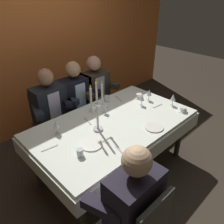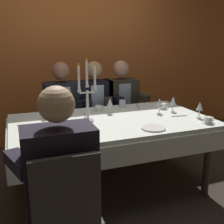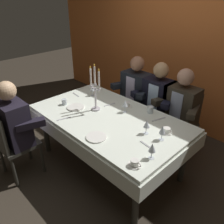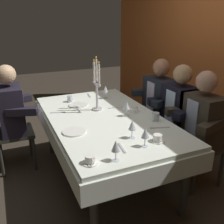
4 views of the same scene
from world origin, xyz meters
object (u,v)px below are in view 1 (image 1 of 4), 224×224
dining_table (114,130)px  wine_glass_4 (56,125)px  coffee_cup_0 (139,96)px  seated_diner_1 (50,105)px  wine_glass_2 (142,98)px  seated_diner_0 (134,202)px  coffee_cup_2 (183,110)px  candelabra (97,110)px  water_tumbler_0 (80,152)px  dinner_plate_0 (91,144)px  wine_glass_0 (105,105)px  coffee_cup_1 (93,110)px  wine_glass_3 (173,98)px  water_tumbler_1 (107,99)px  dinner_plate_1 (154,127)px  seated_diner_3 (94,89)px  seated_diner_2 (75,96)px  wine_glass_1 (149,93)px

dining_table → wine_glass_4: bearing=157.0°
coffee_cup_0 → seated_diner_1: 1.22m
wine_glass_2 → seated_diner_0: bearing=-142.7°
dining_table → coffee_cup_0: (0.69, 0.20, 0.15)m
coffee_cup_0 → coffee_cup_2: bearing=-81.0°
candelabra → water_tumbler_0: size_ratio=7.84×
seated_diner_1 → coffee_cup_2: bearing=-49.9°
dinner_plate_0 → wine_glass_0: (0.52, 0.37, 0.11)m
coffee_cup_1 → wine_glass_0: bearing=-58.2°
wine_glass_3 → coffee_cup_2: wine_glass_3 is taller
dining_table → seated_diner_1: 0.95m
wine_glass_0 → wine_glass_2: size_ratio=1.00×
dining_table → wine_glass_2: wine_glass_2 is taller
dining_table → water_tumbler_1: 0.55m
dinner_plate_1 → wine_glass_4: (-0.83, 0.65, 0.11)m
wine_glass_2 → seated_diner_3: 0.87m
dining_table → seated_diner_0: seated_diner_0 is taller
wine_glass_3 → water_tumbler_0: (-1.47, 0.05, -0.08)m
wine_glass_3 → coffee_cup_0: wine_glass_3 is taller
dinner_plate_0 → wine_glass_4: size_ratio=1.35×
water_tumbler_0 → seated_diner_2: bearing=56.1°
seated_diner_1 → seated_diner_2: (0.41, 0.00, 0.00)m
dinner_plate_1 → coffee_cup_0: size_ratio=1.62×
wine_glass_1 → seated_diner_0: (-1.38, -0.94, -0.12)m
dining_table → coffee_cup_2: coffee_cup_2 is taller
candelabra → wine_glass_1: candelabra is taller
dinner_plate_0 → wine_glass_1: size_ratio=1.35×
wine_glass_2 → wine_glass_3: 0.40m
dinner_plate_0 → wine_glass_2: bearing=10.3°
coffee_cup_1 → water_tumbler_0: bearing=-137.9°
dining_table → seated_diner_1: size_ratio=1.56×
dinner_plate_0 → coffee_cup_2: 1.28m
coffee_cup_0 → wine_glass_4: bearing=177.5°
water_tumbler_0 → wine_glass_4: bearing=85.0°
dining_table → wine_glass_2: bearing=3.4°
water_tumbler_0 → seated_diner_3: 1.54m
wine_glass_2 → coffee_cup_2: (0.25, -0.47, -0.09)m
seated_diner_0 → seated_diner_1: size_ratio=1.00×
wine_glass_4 → water_tumbler_1: (0.89, 0.18, -0.07)m
candelabra → water_tumbler_1: (0.53, 0.43, -0.20)m
coffee_cup_0 → coffee_cup_1: size_ratio=1.00×
seated_diner_3 → wine_glass_0: bearing=-120.7°
candelabra → coffee_cup_1: size_ratio=4.50×
wine_glass_3 → seated_diner_1: seated_diner_1 is taller
dining_table → water_tumbler_1: size_ratio=23.15×
dinner_plate_0 → water_tumbler_1: size_ratio=2.64×
coffee_cup_0 → seated_diner_2: 0.91m
candelabra → coffee_cup_0: 0.97m
wine_glass_1 → seated_diner_2: bearing=127.3°
dinner_plate_0 → coffee_cup_1: 0.67m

